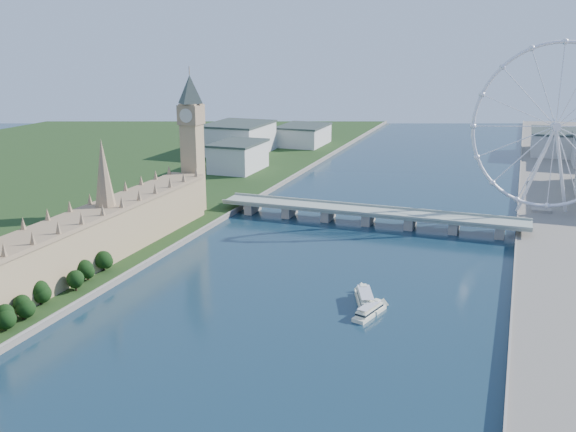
% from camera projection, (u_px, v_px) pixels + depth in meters
% --- Properties ---
extents(parliament_range, '(24.00, 200.00, 70.00)m').
position_uv_depth(parliament_range, '(108.00, 230.00, 379.47)').
color(parliament_range, tan).
rests_on(parliament_range, ground).
extents(big_ben, '(20.02, 20.02, 110.00)m').
position_uv_depth(big_ben, '(191.00, 126.00, 464.46)').
color(big_ben, tan).
rests_on(big_ben, ground).
extents(westminster_bridge, '(220.00, 22.00, 9.50)m').
position_uv_depth(westminster_bridge, '(369.00, 214.00, 458.46)').
color(westminster_bridge, gray).
rests_on(westminster_bridge, ground).
extents(london_eye, '(113.60, 39.12, 124.30)m').
position_uv_depth(london_eye, '(556.00, 127.00, 452.74)').
color(london_eye, silver).
rests_on(london_eye, ground).
extents(city_skyline, '(505.00, 280.00, 32.00)m').
position_uv_depth(city_skyline, '(461.00, 147.00, 678.48)').
color(city_skyline, beige).
rests_on(city_skyline, ground).
extents(tour_boat_near, '(13.63, 27.11, 5.78)m').
position_uv_depth(tour_boat_near, '(369.00, 315.00, 307.18)').
color(tour_boat_near, beige).
rests_on(tour_boat_near, ground).
extents(tour_boat_far, '(18.56, 32.52, 7.02)m').
position_uv_depth(tour_boat_far, '(365.00, 304.00, 319.64)').
color(tour_boat_far, silver).
rests_on(tour_boat_far, ground).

